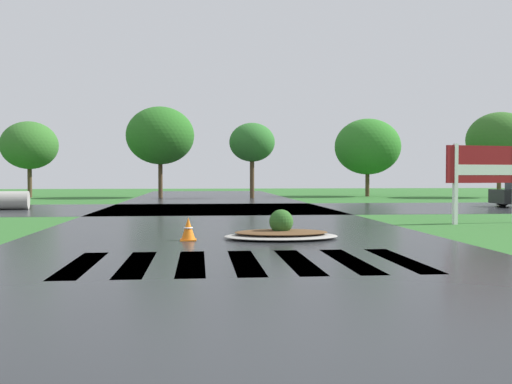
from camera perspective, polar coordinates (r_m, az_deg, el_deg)
asphalt_roadway at (r=13.95m, az=-2.44°, el=-4.38°), size 9.89×80.00×0.01m
asphalt_cross_road at (r=25.47m, az=-3.88°, el=-1.65°), size 90.00×8.90×0.01m
crosswalk_stripes at (r=9.83m, az=-1.09°, el=-6.92°), size 5.85×2.97×0.01m
estate_billboard at (r=18.91m, az=21.67°, el=2.13°), size 2.73×0.61×2.41m
median_island at (r=13.44m, az=2.49°, el=-4.00°), size 2.64×1.69×0.68m
drainage_pipe_stack at (r=26.84m, az=-22.93°, el=-0.77°), size 1.49×0.96×0.79m
traffic_cone at (r=13.12m, az=-6.68°, el=-3.70°), size 0.36×0.36×0.52m
background_treeline at (r=38.54m, az=0.26°, el=4.90°), size 42.03×7.04×5.95m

